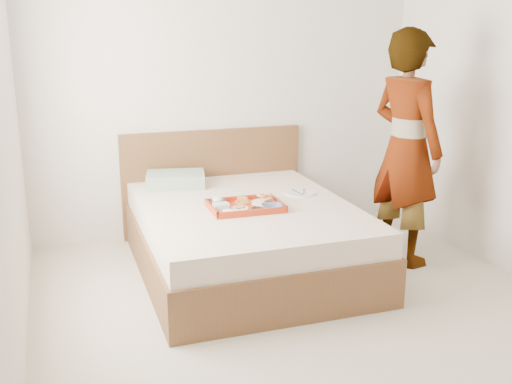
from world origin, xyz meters
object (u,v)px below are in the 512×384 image
object	(u,v)px
bed	(246,237)
person	(406,149)
dinner_plate	(300,193)
tray	(245,206)

from	to	relation	value
bed	person	world-z (taller)	person
bed	person	bearing A→B (deg)	-8.74
dinner_plate	person	size ratio (longest dim) A/B	0.13
tray	bed	bearing A→B (deg)	72.73
bed	dinner_plate	distance (m)	0.60
dinner_plate	person	xyz separation A→B (m)	(0.74, -0.34, 0.38)
bed	tray	size ratio (longest dim) A/B	3.75
dinner_plate	person	world-z (taller)	person
bed	person	xyz separation A→B (m)	(1.26, -0.19, 0.65)
bed	dinner_plate	world-z (taller)	dinner_plate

